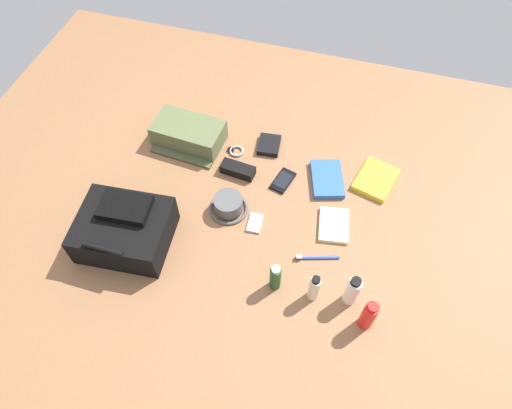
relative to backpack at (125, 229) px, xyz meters
name	(u,v)px	position (x,y,z in m)	size (l,w,h in m)	color
ground_plane	(256,212)	(-0.42, -0.26, -0.08)	(2.64, 2.02, 0.02)	brown
backpack	(125,229)	(0.00, 0.00, 0.00)	(0.34, 0.29, 0.16)	black
toiletry_pouch	(189,134)	(-0.04, -0.52, -0.02)	(0.30, 0.22, 0.10)	#56603D
bucket_hat	(228,205)	(-0.32, -0.23, -0.04)	(0.15, 0.15, 0.07)	#505050
sunscreen_spray	(368,315)	(-0.89, 0.08, 0.00)	(0.05, 0.05, 0.15)	red
toothpaste_tube	(352,291)	(-0.83, 0.01, 0.00)	(0.05, 0.05, 0.15)	white
lotion_bottle	(314,288)	(-0.70, 0.03, -0.01)	(0.04, 0.04, 0.13)	beige
shampoo_bottle	(275,277)	(-0.57, 0.03, -0.01)	(0.04, 0.04, 0.13)	#19471E
paperback_novel	(376,179)	(-0.84, -0.53, -0.06)	(0.18, 0.21, 0.02)	yellow
travel_guidebook	(327,179)	(-0.65, -0.47, -0.06)	(0.17, 0.21, 0.02)	blue
cell_phone	(283,181)	(-0.48, -0.42, -0.06)	(0.09, 0.13, 0.01)	black
media_player	(255,223)	(-0.43, -0.20, -0.07)	(0.06, 0.09, 0.01)	#B7B7BC
wristwatch	(236,151)	(-0.25, -0.52, -0.06)	(0.07, 0.06, 0.01)	#99999E
toothbrush	(314,258)	(-0.68, -0.11, -0.06)	(0.16, 0.06, 0.02)	blue
wallet	(269,145)	(-0.38, -0.59, -0.06)	(0.09, 0.11, 0.02)	black
notepad	(334,225)	(-0.72, -0.27, -0.06)	(0.11, 0.15, 0.02)	beige
sunglasses_case	(238,170)	(-0.30, -0.41, -0.05)	(0.14, 0.06, 0.04)	black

